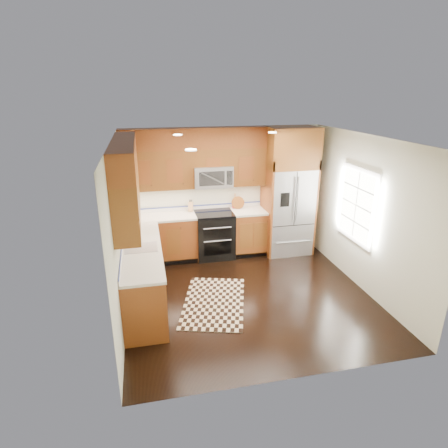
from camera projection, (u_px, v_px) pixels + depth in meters
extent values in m
plane|color=black|center=(248.00, 295.00, 6.34)|extent=(4.00, 4.00, 0.00)
cube|color=silver|center=(223.00, 191.00, 7.73)|extent=(4.00, 0.02, 2.60)
cube|color=silver|center=(119.00, 232.00, 5.49)|extent=(0.02, 4.00, 2.60)
cube|color=silver|center=(364.00, 214.00, 6.30)|extent=(0.02, 4.00, 2.60)
cube|color=white|center=(357.00, 205.00, 6.44)|extent=(0.04, 1.10, 1.30)
cube|color=white|center=(356.00, 205.00, 6.44)|extent=(0.02, 0.95, 1.15)
cube|color=brown|center=(162.00, 239.00, 7.48)|extent=(1.37, 0.60, 0.90)
cube|color=brown|center=(249.00, 232.00, 7.84)|extent=(0.72, 0.60, 0.90)
cube|color=brown|center=(143.00, 276.00, 6.02)|extent=(0.60, 2.40, 0.90)
cube|color=silver|center=(198.00, 215.00, 7.47)|extent=(2.85, 0.62, 0.04)
cube|color=silver|center=(141.00, 249.00, 5.86)|extent=(0.62, 2.40, 0.04)
cube|color=brown|center=(196.00, 168.00, 7.29)|extent=(2.85, 0.33, 0.75)
cube|color=brown|center=(127.00, 194.00, 5.53)|extent=(0.33, 2.40, 0.75)
cube|color=brown|center=(195.00, 138.00, 7.09)|extent=(2.85, 0.33, 0.40)
cube|color=brown|center=(124.00, 155.00, 5.33)|extent=(0.33, 2.40, 0.40)
cube|color=black|center=(214.00, 235.00, 7.66)|extent=(0.76, 0.64, 0.92)
cube|color=black|center=(214.00, 213.00, 7.50)|extent=(0.76, 0.60, 0.02)
cube|color=black|center=(217.00, 233.00, 7.32)|extent=(0.55, 0.01, 0.18)
cube|color=black|center=(217.00, 248.00, 7.43)|extent=(0.55, 0.01, 0.28)
cylinder|color=#B2B2B7|center=(218.00, 228.00, 7.26)|extent=(0.55, 0.02, 0.02)
cylinder|color=#B2B2B7|center=(218.00, 241.00, 7.35)|extent=(0.55, 0.02, 0.02)
cube|color=#B2B2B7|center=(213.00, 176.00, 7.37)|extent=(0.76, 0.40, 0.42)
cube|color=black|center=(212.00, 179.00, 7.18)|extent=(0.50, 0.01, 0.28)
cube|color=#B2B2B7|center=(287.00, 210.00, 7.79)|extent=(0.90, 0.74, 1.80)
cube|color=black|center=(296.00, 199.00, 7.33)|extent=(0.01, 0.01, 1.08)
cube|color=black|center=(285.00, 200.00, 7.28)|extent=(0.18, 0.01, 0.28)
cube|color=brown|center=(266.00, 207.00, 7.66)|extent=(0.04, 0.74, 2.00)
cube|color=brown|center=(309.00, 204.00, 7.85)|extent=(0.04, 0.74, 2.00)
cube|color=brown|center=(291.00, 147.00, 7.35)|extent=(0.98, 0.74, 0.80)
cube|color=#B2B2B7|center=(141.00, 247.00, 5.85)|extent=(0.50, 0.42, 0.02)
cylinder|color=#B2B2B7|center=(128.00, 235.00, 5.97)|extent=(0.02, 0.02, 0.28)
torus|color=#B2B2B7|center=(127.00, 229.00, 5.85)|extent=(0.18, 0.02, 0.18)
cube|color=black|center=(214.00, 302.00, 6.11)|extent=(1.36, 1.80, 0.01)
cube|color=tan|center=(191.00, 207.00, 7.58)|extent=(0.11, 0.14, 0.19)
cylinder|color=red|center=(235.00, 204.00, 7.81)|extent=(0.13, 0.13, 0.14)
cylinder|color=brown|center=(238.00, 208.00, 7.77)|extent=(0.31, 0.31, 0.02)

